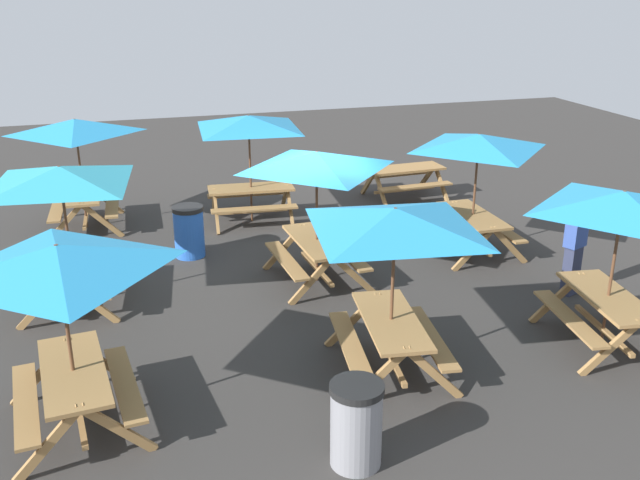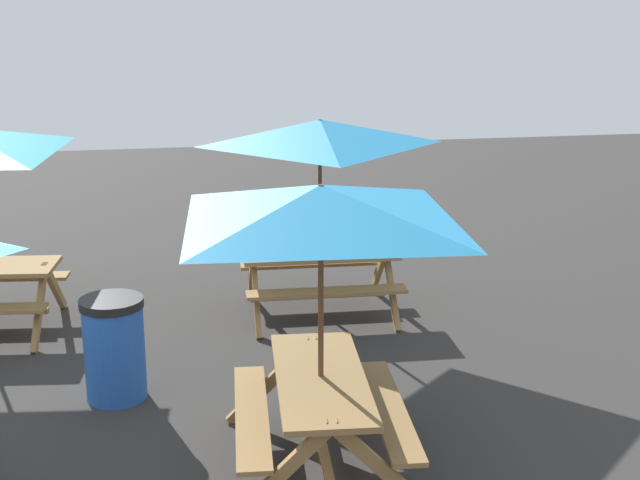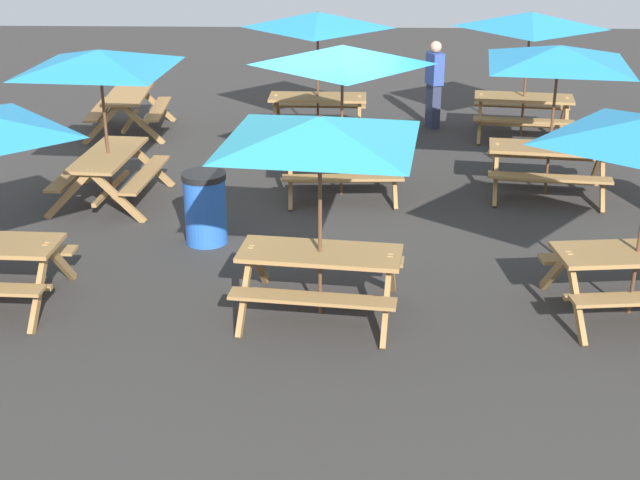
% 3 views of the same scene
% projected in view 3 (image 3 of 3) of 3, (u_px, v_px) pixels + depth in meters
% --- Properties ---
extents(ground_plane, '(31.45, 31.45, 0.00)m').
position_uv_depth(ground_plane, '(320.00, 198.00, 13.66)').
color(ground_plane, '#33302D').
rests_on(ground_plane, ground).
extents(picnic_table_1, '(2.03, 2.03, 2.34)m').
position_uv_depth(picnic_table_1, '(318.00, 29.00, 16.04)').
color(picnic_table_1, olive).
rests_on(picnic_table_1, ground).
extents(picnic_table_2, '(2.81, 2.81, 2.34)m').
position_uv_depth(picnic_table_2, '(320.00, 145.00, 9.37)').
color(picnic_table_2, olive).
rests_on(picnic_table_2, ground).
extents(picnic_table_3, '(1.62, 1.87, 0.81)m').
position_uv_depth(picnic_table_3, '(129.00, 103.00, 16.82)').
color(picnic_table_3, olive).
rests_on(picnic_table_3, ground).
extents(picnic_table_4, '(2.80, 2.80, 2.34)m').
position_uv_depth(picnic_table_4, '(558.00, 66.00, 13.05)').
color(picnic_table_4, olive).
rests_on(picnic_table_4, ground).
extents(picnic_table_5, '(2.82, 2.82, 2.34)m').
position_uv_depth(picnic_table_5, '(100.00, 71.00, 12.74)').
color(picnic_table_5, olive).
rests_on(picnic_table_5, ground).
extents(picnic_table_7, '(2.26, 2.26, 2.34)m').
position_uv_depth(picnic_table_7, '(530.00, 29.00, 16.01)').
color(picnic_table_7, olive).
rests_on(picnic_table_7, ground).
extents(picnic_table_8, '(2.10, 2.10, 2.34)m').
position_uv_depth(picnic_table_8, '(342.00, 66.00, 13.06)').
color(picnic_table_8, olive).
rests_on(picnic_table_8, ground).
extents(trash_bin_blue, '(0.59, 0.59, 0.98)m').
position_uv_depth(trash_bin_blue, '(205.00, 208.00, 11.87)').
color(trash_bin_blue, blue).
rests_on(trash_bin_blue, ground).
extents(person_standing, '(0.34, 0.42, 1.67)m').
position_uv_depth(person_standing, '(434.00, 82.00, 17.01)').
color(person_standing, '#2D334C').
rests_on(person_standing, ground).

